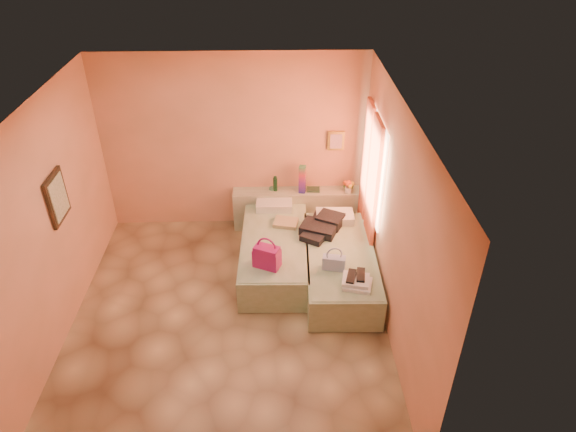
{
  "coord_description": "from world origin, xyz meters",
  "views": [
    {
      "loc": [
        0.62,
        -4.88,
        4.74
      ],
      "look_at": [
        0.78,
        0.85,
        0.99
      ],
      "focal_mm": 32.0,
      "sensor_mm": 36.0,
      "label": 1
    }
  ],
  "objects_px": {
    "headboard_ledge": "(298,208)",
    "magenta_handbag": "(267,256)",
    "water_bottle": "(275,184)",
    "flower_vase": "(348,185)",
    "towel_stack": "(357,283)",
    "blue_handbag": "(334,263)",
    "green_book": "(313,190)",
    "bed_right": "(340,267)",
    "bed_left": "(275,252)"
  },
  "relations": [
    {
      "from": "headboard_ledge",
      "to": "magenta_handbag",
      "type": "bearing_deg",
      "value": -105.8
    },
    {
      "from": "water_bottle",
      "to": "flower_vase",
      "type": "bearing_deg",
      "value": -4.5
    },
    {
      "from": "flower_vase",
      "to": "towel_stack",
      "type": "xyz_separation_m",
      "value": [
        -0.13,
        -2.05,
        -0.22
      ]
    },
    {
      "from": "water_bottle",
      "to": "towel_stack",
      "type": "relative_size",
      "value": 0.69
    },
    {
      "from": "flower_vase",
      "to": "blue_handbag",
      "type": "distance_m",
      "value": 1.75
    },
    {
      "from": "green_book",
      "to": "bed_right",
      "type": "bearing_deg",
      "value": -74.58
    },
    {
      "from": "magenta_handbag",
      "to": "towel_stack",
      "type": "bearing_deg",
      "value": 3.43
    },
    {
      "from": "headboard_ledge",
      "to": "blue_handbag",
      "type": "bearing_deg",
      "value": -77.51
    },
    {
      "from": "headboard_ledge",
      "to": "water_bottle",
      "type": "height_order",
      "value": "water_bottle"
    },
    {
      "from": "flower_vase",
      "to": "towel_stack",
      "type": "bearing_deg",
      "value": -93.73
    },
    {
      "from": "bed_right",
      "to": "towel_stack",
      "type": "height_order",
      "value": "towel_stack"
    },
    {
      "from": "headboard_ledge",
      "to": "flower_vase",
      "type": "relative_size",
      "value": 8.38
    },
    {
      "from": "bed_left",
      "to": "water_bottle",
      "type": "relative_size",
      "value": 8.22
    },
    {
      "from": "water_bottle",
      "to": "towel_stack",
      "type": "xyz_separation_m",
      "value": [
        1.01,
        -2.14,
        -0.22
      ]
    },
    {
      "from": "bed_left",
      "to": "magenta_handbag",
      "type": "xyz_separation_m",
      "value": [
        -0.1,
        -0.64,
        0.41
      ]
    },
    {
      "from": "green_book",
      "to": "blue_handbag",
      "type": "relative_size",
      "value": 0.68
    },
    {
      "from": "flower_vase",
      "to": "blue_handbag",
      "type": "height_order",
      "value": "flower_vase"
    },
    {
      "from": "blue_handbag",
      "to": "green_book",
      "type": "bearing_deg",
      "value": 106.31
    },
    {
      "from": "magenta_handbag",
      "to": "bed_right",
      "type": "bearing_deg",
      "value": 38.96
    },
    {
      "from": "bed_left",
      "to": "flower_vase",
      "type": "distance_m",
      "value": 1.61
    },
    {
      "from": "flower_vase",
      "to": "magenta_handbag",
      "type": "xyz_separation_m",
      "value": [
        -1.26,
        -1.62,
        -0.11
      ]
    },
    {
      "from": "green_book",
      "to": "flower_vase",
      "type": "distance_m",
      "value": 0.56
    },
    {
      "from": "magenta_handbag",
      "to": "blue_handbag",
      "type": "distance_m",
      "value": 0.87
    },
    {
      "from": "headboard_ledge",
      "to": "bed_right",
      "type": "relative_size",
      "value": 1.02
    },
    {
      "from": "towel_stack",
      "to": "magenta_handbag",
      "type": "bearing_deg",
      "value": 159.35
    },
    {
      "from": "bed_left",
      "to": "water_bottle",
      "type": "distance_m",
      "value": 1.19
    },
    {
      "from": "bed_right",
      "to": "blue_handbag",
      "type": "xyz_separation_m",
      "value": [
        -0.13,
        -0.34,
        0.34
      ]
    },
    {
      "from": "bed_right",
      "to": "flower_vase",
      "type": "xyz_separation_m",
      "value": [
        0.26,
        1.35,
        0.52
      ]
    },
    {
      "from": "flower_vase",
      "to": "magenta_handbag",
      "type": "bearing_deg",
      "value": -127.91
    },
    {
      "from": "headboard_ledge",
      "to": "flower_vase",
      "type": "xyz_separation_m",
      "value": [
        0.79,
        -0.07,
        0.45
      ]
    },
    {
      "from": "bed_right",
      "to": "magenta_handbag",
      "type": "distance_m",
      "value": 1.12
    },
    {
      "from": "blue_handbag",
      "to": "flower_vase",
      "type": "bearing_deg",
      "value": 88.47
    },
    {
      "from": "bed_right",
      "to": "magenta_handbag",
      "type": "height_order",
      "value": "magenta_handbag"
    },
    {
      "from": "flower_vase",
      "to": "towel_stack",
      "type": "height_order",
      "value": "flower_vase"
    },
    {
      "from": "headboard_ledge",
      "to": "magenta_handbag",
      "type": "relative_size",
      "value": 6.0
    },
    {
      "from": "green_book",
      "to": "flower_vase",
      "type": "height_order",
      "value": "flower_vase"
    },
    {
      "from": "bed_left",
      "to": "towel_stack",
      "type": "bearing_deg",
      "value": -44.6
    },
    {
      "from": "flower_vase",
      "to": "water_bottle",
      "type": "bearing_deg",
      "value": 175.5
    },
    {
      "from": "bed_left",
      "to": "towel_stack",
      "type": "height_order",
      "value": "towel_stack"
    },
    {
      "from": "bed_left",
      "to": "bed_right",
      "type": "height_order",
      "value": "same"
    },
    {
      "from": "bed_right",
      "to": "towel_stack",
      "type": "xyz_separation_m",
      "value": [
        0.13,
        -0.69,
        0.3
      ]
    },
    {
      "from": "headboard_ledge",
      "to": "bed_left",
      "type": "relative_size",
      "value": 1.02
    },
    {
      "from": "water_bottle",
      "to": "blue_handbag",
      "type": "distance_m",
      "value": 1.95
    },
    {
      "from": "headboard_ledge",
      "to": "green_book",
      "type": "relative_size",
      "value": 10.21
    },
    {
      "from": "water_bottle",
      "to": "flower_vase",
      "type": "relative_size",
      "value": 0.99
    },
    {
      "from": "green_book",
      "to": "magenta_handbag",
      "type": "xyz_separation_m",
      "value": [
        -0.72,
        -1.69,
        -0.01
      ]
    },
    {
      "from": "bed_left",
      "to": "flower_vase",
      "type": "xyz_separation_m",
      "value": [
        1.16,
        0.98,
        0.52
      ]
    },
    {
      "from": "magenta_handbag",
      "to": "towel_stack",
      "type": "distance_m",
      "value": 1.21
    },
    {
      "from": "headboard_ledge",
      "to": "water_bottle",
      "type": "bearing_deg",
      "value": 176.07
    },
    {
      "from": "bed_right",
      "to": "towel_stack",
      "type": "distance_m",
      "value": 0.76
    }
  ]
}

